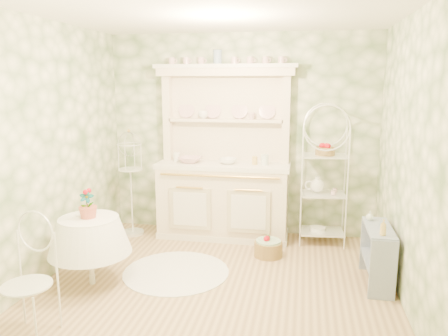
% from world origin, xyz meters
% --- Properties ---
extents(floor, '(3.60, 3.60, 0.00)m').
position_xyz_m(floor, '(0.00, 0.00, 0.00)').
color(floor, tan).
rests_on(floor, ground).
extents(ceiling, '(3.60, 3.60, 0.00)m').
position_xyz_m(ceiling, '(0.00, 0.00, 2.70)').
color(ceiling, white).
rests_on(ceiling, floor).
extents(wall_left, '(3.60, 3.60, 0.00)m').
position_xyz_m(wall_left, '(-1.80, 0.00, 1.35)').
color(wall_left, white).
rests_on(wall_left, floor).
extents(wall_right, '(3.60, 3.60, 0.00)m').
position_xyz_m(wall_right, '(1.80, 0.00, 1.35)').
color(wall_right, white).
rests_on(wall_right, floor).
extents(wall_back, '(3.60, 3.60, 0.00)m').
position_xyz_m(wall_back, '(0.00, 1.80, 1.35)').
color(wall_back, white).
rests_on(wall_back, floor).
extents(wall_front, '(3.60, 3.60, 0.00)m').
position_xyz_m(wall_front, '(0.00, -1.80, 1.35)').
color(wall_front, white).
rests_on(wall_front, floor).
extents(kitchen_dresser, '(1.87, 0.61, 2.29)m').
position_xyz_m(kitchen_dresser, '(-0.20, 1.52, 1.15)').
color(kitchen_dresser, '#F9E8CE').
rests_on(kitchen_dresser, floor).
extents(bakers_rack, '(0.54, 0.41, 1.66)m').
position_xyz_m(bakers_rack, '(1.10, 1.52, 0.83)').
color(bakers_rack, white).
rests_on(bakers_rack, floor).
extents(side_shelf, '(0.33, 0.72, 0.59)m').
position_xyz_m(side_shelf, '(1.62, 0.40, 0.30)').
color(side_shelf, '#8B98B1').
rests_on(side_shelf, floor).
extents(round_table, '(0.76, 0.76, 0.80)m').
position_xyz_m(round_table, '(-1.28, -0.13, 0.40)').
color(round_table, white).
rests_on(round_table, floor).
extents(cafe_chair, '(0.43, 0.43, 0.84)m').
position_xyz_m(cafe_chair, '(-1.32, -1.12, 0.42)').
color(cafe_chair, white).
rests_on(cafe_chair, floor).
extents(birdcage_stand, '(0.35, 0.35, 1.35)m').
position_xyz_m(birdcage_stand, '(-1.44, 1.38, 0.68)').
color(birdcage_stand, white).
rests_on(birdcage_stand, floor).
extents(floor_basket, '(0.42, 0.42, 0.22)m').
position_xyz_m(floor_basket, '(0.46, 0.93, 0.11)').
color(floor_basket, olive).
rests_on(floor_basket, floor).
extents(lace_rug, '(1.47, 1.47, 0.01)m').
position_xyz_m(lace_rug, '(-0.50, 0.29, 0.00)').
color(lace_rug, white).
rests_on(lace_rug, floor).
extents(bowl_floral, '(0.33, 0.33, 0.08)m').
position_xyz_m(bowl_floral, '(-0.64, 1.50, 1.02)').
color(bowl_floral, white).
rests_on(bowl_floral, kitchen_dresser).
extents(bowl_white, '(0.30, 0.30, 0.07)m').
position_xyz_m(bowl_white, '(-0.13, 1.49, 1.02)').
color(bowl_white, white).
rests_on(bowl_white, kitchen_dresser).
extents(cup_left, '(0.17, 0.17, 0.10)m').
position_xyz_m(cup_left, '(-0.50, 1.68, 1.61)').
color(cup_left, white).
rests_on(cup_left, kitchen_dresser).
extents(cup_right, '(0.12, 0.12, 0.09)m').
position_xyz_m(cup_right, '(0.15, 1.67, 1.61)').
color(cup_right, white).
rests_on(cup_right, kitchen_dresser).
extents(potted_geranium, '(0.17, 0.14, 0.28)m').
position_xyz_m(potted_geranium, '(-1.28, -0.15, 0.85)').
color(potted_geranium, '#3F7238').
rests_on(potted_geranium, round_table).
extents(bottle_amber, '(0.07, 0.07, 0.16)m').
position_xyz_m(bottle_amber, '(1.62, 0.15, 0.68)').
color(bottle_amber, tan).
rests_on(bottle_amber, side_shelf).
extents(bottle_blue, '(0.05, 0.05, 0.09)m').
position_xyz_m(bottle_blue, '(1.64, 0.38, 0.65)').
color(bottle_blue, '#859CBC').
rests_on(bottle_blue, side_shelf).
extents(bottle_glass, '(0.09, 0.09, 0.10)m').
position_xyz_m(bottle_glass, '(1.56, 0.62, 0.65)').
color(bottle_glass, silver).
rests_on(bottle_glass, side_shelf).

